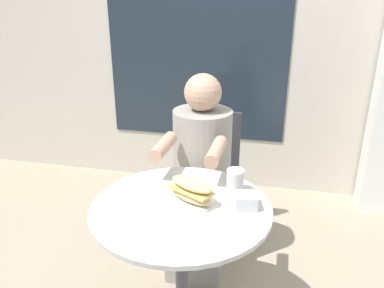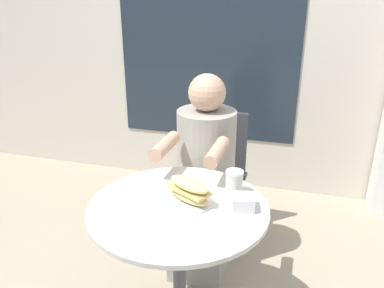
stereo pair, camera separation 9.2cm
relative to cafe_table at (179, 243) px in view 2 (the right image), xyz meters
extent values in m
cube|color=beige|center=(0.00, 1.72, 0.85)|extent=(8.00, 0.08, 2.80)
cube|color=#1E2833|center=(-0.30, 1.67, 0.77)|extent=(1.48, 0.01, 1.77)
cylinder|color=beige|center=(0.00, 0.00, 0.18)|extent=(0.77, 0.77, 0.02)
cylinder|color=#515156|center=(0.00, 0.00, -0.18)|extent=(0.06, 0.06, 0.71)
cube|color=#333338|center=(-0.03, 0.82, -0.11)|extent=(0.39, 0.39, 0.02)
cube|color=#333338|center=(-0.02, 1.00, 0.11)|extent=(0.35, 0.04, 0.42)
cylinder|color=#333338|center=(0.13, 0.65, -0.33)|extent=(0.03, 0.03, 0.43)
cylinder|color=#333338|center=(-0.20, 0.66, -0.33)|extent=(0.03, 0.03, 0.43)
cylinder|color=#333338|center=(0.14, 0.98, -0.33)|extent=(0.03, 0.03, 0.43)
cylinder|color=#333338|center=(-0.19, 0.99, -0.33)|extent=(0.03, 0.03, 0.43)
cube|color=gray|center=(-0.03, 0.54, -0.32)|extent=(0.32, 0.42, 0.45)
cylinder|color=gray|center=(-0.03, 0.60, 0.17)|extent=(0.33, 0.33, 0.54)
sphere|color=tan|center=(-0.03, 0.60, 0.54)|extent=(0.20, 0.20, 0.20)
cylinder|color=tan|center=(0.10, 0.30, 0.33)|extent=(0.07, 0.27, 0.07)
cylinder|color=tan|center=(-0.17, 0.31, 0.33)|extent=(0.07, 0.27, 0.07)
cylinder|color=white|center=(0.04, 0.04, 0.20)|extent=(0.21, 0.21, 0.01)
ellipsoid|color=#DBB77A|center=(0.04, 0.04, 0.23)|extent=(0.22, 0.17, 0.04)
cube|color=#D6BC66|center=(0.04, 0.04, 0.25)|extent=(0.21, 0.17, 0.01)
ellipsoid|color=#DBB77A|center=(0.04, 0.04, 0.28)|extent=(0.22, 0.17, 0.04)
cylinder|color=silver|center=(0.21, 0.17, 0.24)|extent=(0.08, 0.08, 0.10)
cylinder|color=white|center=(0.21, 0.17, 0.30)|extent=(0.08, 0.08, 0.01)
cube|color=silver|center=(0.27, 0.05, 0.22)|extent=(0.11, 0.11, 0.06)
camera|label=1|loc=(0.35, -1.33, 1.02)|focal=35.00mm
camera|label=2|loc=(0.44, -1.31, 1.02)|focal=35.00mm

